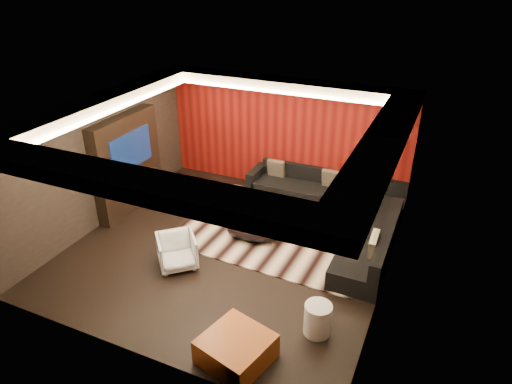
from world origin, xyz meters
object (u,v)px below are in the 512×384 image
at_px(drum_stool, 211,201).
at_px(orange_ottoman, 236,349).
at_px(coffee_table, 254,234).
at_px(white_side_table, 318,319).
at_px(sectional_sofa, 340,212).
at_px(armchair, 177,251).

bearing_deg(drum_stool, orange_ottoman, -56.37).
bearing_deg(coffee_table, white_side_table, -45.34).
bearing_deg(drum_stool, sectional_sofa, 13.06).
bearing_deg(orange_ottoman, sectional_sofa, 85.24).
relative_size(drum_stool, armchair, 0.60).
height_order(coffee_table, armchair, armchair).
xyz_separation_m(coffee_table, white_side_table, (1.99, -2.01, 0.15)).
height_order(drum_stool, orange_ottoman, drum_stool).
height_order(orange_ottoman, armchair, armchair).
bearing_deg(coffee_table, orange_ottoman, -70.21).
height_order(drum_stool, white_side_table, white_side_table).
bearing_deg(sectional_sofa, orange_ottoman, -94.76).
height_order(coffee_table, white_side_table, white_side_table).
bearing_deg(coffee_table, drum_stool, 153.16).
relative_size(drum_stool, sectional_sofa, 0.12).
distance_m(white_side_table, orange_ottoman, 1.35).
bearing_deg(white_side_table, sectional_sofa, 99.18).
bearing_deg(coffee_table, armchair, -123.03).
relative_size(coffee_table, white_side_table, 2.14).
bearing_deg(drum_stool, white_side_table, -38.81).
relative_size(orange_ottoman, armchair, 1.28).
distance_m(coffee_table, drum_stool, 1.56).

